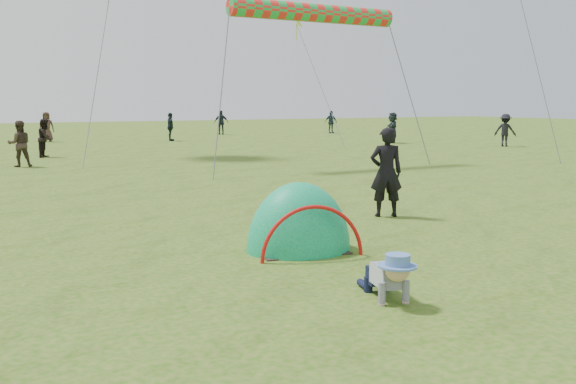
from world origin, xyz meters
TOP-DOWN VIEW (x-y plane):
  - ground at (0.00, 0.00)m, footprint 140.00×140.00m
  - crawling_toddler at (-0.85, -0.28)m, footprint 0.77×0.94m
  - popup_tent at (-0.49, 2.51)m, footprint 1.91×1.66m
  - standing_adult at (2.58, 4.28)m, footprint 0.79×0.68m
  - crowd_person_1 at (-2.83, 18.78)m, footprint 0.83×0.66m
  - crowd_person_2 at (12.51, 36.45)m, footprint 1.09×0.70m
  - crowd_person_5 at (17.32, 22.95)m, footprint 1.32×1.63m
  - crowd_person_8 at (6.90, 30.97)m, footprint 0.74×1.07m
  - crowd_person_10 at (0.27, 33.66)m, footprint 0.97×0.77m
  - crowd_person_13 at (-1.40, 22.59)m, footprint 0.90×0.98m
  - crowd_person_14 at (20.39, 34.24)m, footprint 1.01×0.48m
  - crowd_person_15 at (20.78, 17.89)m, footprint 1.12×1.27m
  - rainbow_tube_kite at (6.59, 13.86)m, footprint 6.50×0.64m
  - diamond_kite_2 at (12.56, 25.64)m, footprint 0.99×0.99m

SIDE VIEW (x-z plane):
  - ground at x=0.00m, z-range 0.00..0.00m
  - popup_tent at x=-0.49m, z-range -1.10..1.10m
  - crawling_toddler at x=-0.85m, z-range 0.00..0.63m
  - crowd_person_13 at x=-1.40m, z-range 0.00..1.62m
  - crowd_person_14 at x=20.39m, z-range 0.00..1.66m
  - crowd_person_1 at x=-2.83m, z-range 0.00..1.67m
  - crowd_person_8 at x=6.90m, z-range 0.00..1.68m
  - crowd_person_15 at x=20.78m, z-range 0.00..1.71m
  - crowd_person_2 at x=12.51m, z-range 0.00..1.72m
  - crowd_person_5 at x=17.32m, z-range 0.00..1.74m
  - crowd_person_10 at x=0.27m, z-range 0.00..1.75m
  - standing_adult at x=2.58m, z-range 0.00..1.84m
  - rainbow_tube_kite at x=6.59m, z-range 5.14..5.78m
  - diamond_kite_2 at x=12.56m, z-range 6.49..7.30m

